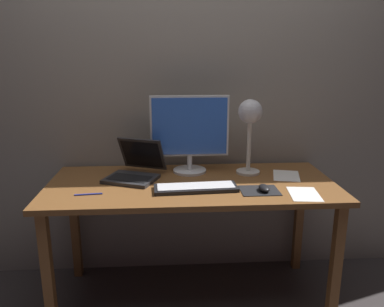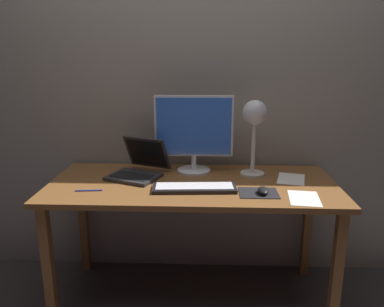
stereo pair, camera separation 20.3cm
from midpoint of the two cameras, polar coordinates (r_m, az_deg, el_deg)
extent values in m
plane|color=#383333|center=(2.48, 2.59, -20.75)|extent=(4.80, 4.80, 0.00)
cube|color=gray|center=(2.42, 2.91, 11.48)|extent=(4.80, 0.06, 2.60)
cube|color=brown|center=(2.14, 2.81, -4.75)|extent=(1.60, 0.70, 0.03)
cube|color=brown|center=(2.16, -18.15, -16.17)|extent=(0.05, 0.05, 0.71)
cube|color=brown|center=(2.18, 23.50, -16.45)|extent=(0.05, 0.05, 0.71)
cube|color=brown|center=(2.65, -13.83, -9.85)|extent=(0.05, 0.05, 0.71)
cube|color=brown|center=(2.66, 19.07, -10.13)|extent=(0.05, 0.05, 0.71)
cylinder|color=silver|center=(2.32, 2.69, -2.59)|extent=(0.20, 0.20, 0.01)
cylinder|color=silver|center=(2.30, 2.70, -1.37)|extent=(0.03, 0.03, 0.09)
cube|color=silver|center=(2.25, 2.77, 4.12)|extent=(0.46, 0.03, 0.36)
cube|color=blue|center=(2.23, 2.78, 4.03)|extent=(0.44, 0.00, 0.34)
cube|color=black|center=(2.01, 3.26, -5.28)|extent=(0.45, 0.17, 0.02)
cube|color=silver|center=(2.01, 3.27, -4.95)|extent=(0.41, 0.14, 0.01)
cube|color=#28282B|center=(2.20, -6.14, -3.54)|extent=(0.34, 0.30, 0.02)
cube|color=black|center=(2.19, -6.36, -3.39)|extent=(0.26, 0.20, 0.00)
cube|color=#28282B|center=(2.30, -4.28, 0.12)|extent=(0.29, 0.20, 0.20)
cube|color=black|center=(2.30, -4.28, 0.12)|extent=(0.26, 0.17, 0.17)
cylinder|color=beige|center=(2.30, 11.54, -3.02)|extent=(0.14, 0.14, 0.01)
cylinder|color=silver|center=(2.25, 11.76, 1.16)|extent=(0.02, 0.02, 0.33)
sphere|color=silver|center=(2.22, 12.02, 6.03)|extent=(0.14, 0.14, 0.14)
sphere|color=#FFEAB2|center=(2.21, 12.02, 5.09)|extent=(0.05, 0.05, 0.05)
cube|color=black|center=(2.02, 12.82, -5.84)|extent=(0.20, 0.16, 0.00)
ellipsoid|color=black|center=(2.00, 13.53, -5.48)|extent=(0.06, 0.10, 0.03)
cube|color=white|center=(2.28, 17.14, -3.69)|extent=(0.20, 0.24, 0.00)
cube|color=white|center=(2.01, 19.30, -6.41)|extent=(0.17, 0.23, 0.00)
cylinder|color=#2633A5|center=(2.04, -12.49, -5.49)|extent=(0.14, 0.02, 0.01)
camera|label=1|loc=(0.10, -87.14, 0.76)|focal=35.58mm
camera|label=2|loc=(0.10, 92.86, -0.76)|focal=35.58mm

